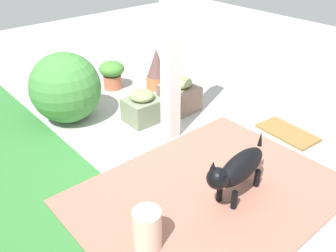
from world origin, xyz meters
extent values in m
plane|color=#AAABA6|center=(0.00, 0.00, 0.00)|extent=(12.00, 12.00, 0.00)
cube|color=#9D6655|center=(-0.81, 0.42, 0.01)|extent=(1.80, 2.40, 0.02)
cube|color=white|center=(0.20, 0.00, 1.16)|extent=(0.16, 0.16, 2.32)
cube|color=#856E5F|center=(0.65, -0.54, 0.16)|extent=(0.50, 0.40, 0.32)
ellipsoid|color=#7F945B|center=(0.65, -0.54, 0.38)|extent=(0.33, 0.33, 0.15)
cube|color=gray|center=(0.69, 0.03, 0.15)|extent=(0.39, 0.42, 0.30)
ellipsoid|color=#7F915D|center=(0.69, 0.03, 0.35)|extent=(0.30, 0.30, 0.13)
sphere|color=#40823A|center=(1.33, 0.70, 0.43)|extent=(0.86, 0.86, 0.86)
cylinder|color=#B4673B|center=(1.35, -0.73, 0.09)|extent=(0.30, 0.30, 0.19)
cone|color=brown|center=(1.35, -0.73, 0.39)|extent=(0.27, 0.27, 0.41)
cylinder|color=#B76144|center=(1.77, -0.24, 0.10)|extent=(0.27, 0.27, 0.20)
ellipsoid|color=#468233|center=(1.77, -0.24, 0.30)|extent=(0.37, 0.37, 0.22)
ellipsoid|color=black|center=(-0.98, 0.21, 0.31)|extent=(0.30, 0.67, 0.24)
sphere|color=black|center=(-1.04, 0.58, 0.41)|extent=(0.18, 0.18, 0.18)
cone|color=black|center=(-1.09, 0.57, 0.51)|extent=(0.05, 0.05, 0.08)
cone|color=black|center=(-0.99, 0.59, 0.51)|extent=(0.05, 0.05, 0.08)
cylinder|color=black|center=(-1.09, 0.39, 0.10)|extent=(0.05, 0.05, 0.19)
cylinder|color=black|center=(-0.94, 0.42, 0.10)|extent=(0.05, 0.05, 0.19)
cylinder|color=black|center=(-1.03, 0.00, 0.10)|extent=(0.05, 0.05, 0.19)
cylinder|color=black|center=(-0.88, 0.02, 0.10)|extent=(0.05, 0.05, 0.19)
cone|color=black|center=(-0.94, -0.10, 0.46)|extent=(0.04, 0.04, 0.15)
cylinder|color=beige|center=(-0.92, 1.22, 0.18)|extent=(0.22, 0.22, 0.36)
cube|color=olive|center=(-0.67, -1.07, 0.01)|extent=(0.71, 0.42, 0.03)
camera|label=1|loc=(-2.52, 2.39, 2.24)|focal=39.00mm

